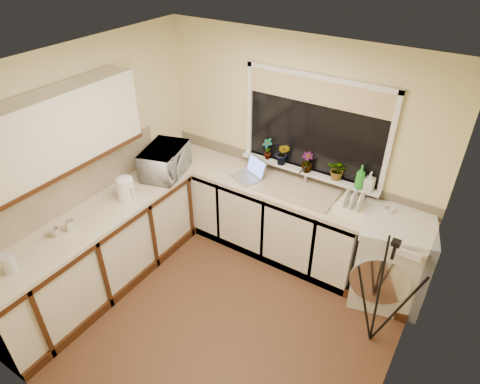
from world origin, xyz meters
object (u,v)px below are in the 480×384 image
kettle (126,189)px  plant_a (267,149)px  washing_machine (390,259)px  steel_jar (70,226)px  plant_b (283,154)px  soap_bottle_green (360,177)px  dish_rack (354,209)px  microwave (165,161)px  laptop (250,173)px  cup_left (55,232)px  plant_d (338,170)px  glass_jug (9,264)px  soap_bottle_clear (370,181)px  cup_back (389,212)px  plant_c (307,162)px  tripod (382,294)px

kettle → plant_a: size_ratio=0.94×
washing_machine → steel_jar: 3.14m
plant_b → soap_bottle_green: plant_b is taller
dish_rack → microwave: microwave is taller
laptop → soap_bottle_green: size_ratio=1.56×
kettle → cup_left: 0.80m
steel_jar → soap_bottle_green: (2.09, 1.93, 0.22)m
laptop → microwave: bearing=-128.9°
plant_d → glass_jug: bearing=-125.0°
microwave → plant_a: bearing=-69.9°
plant_b → cup_left: plant_b is taller
dish_rack → plant_a: bearing=176.1°
laptop → soap_bottle_clear: bearing=34.0°
plant_a → cup_back: plant_a is taller
soap_bottle_clear → cup_back: soap_bottle_clear is taller
dish_rack → plant_a: (-1.13, 0.23, 0.25)m
plant_a → plant_d: 0.84m
plant_a → plant_c: size_ratio=1.12×
plant_c → plant_b: bearing=-177.6°
plant_b → soap_bottle_green: (0.87, 0.00, -0.01)m
laptop → kettle: bearing=-105.6°
tripod → dish_rack: bearing=140.8°
washing_machine → soap_bottle_clear: (-0.41, 0.23, 0.67)m
dish_rack → glass_jug: bearing=-124.2°
kettle → steel_jar: 0.66m
laptop → cup_back: 1.52m
dish_rack → steel_jar: 2.74m
kettle → plant_d: plant_d is taller
glass_jug → soap_bottle_clear: soap_bottle_clear is taller
tripod → soap_bottle_clear: soap_bottle_clear is taller
steel_jar → plant_a: size_ratio=0.43×
washing_machine → glass_jug: glass_jug is taller
soap_bottle_green → dish_rack: bearing=-78.1°
soap_bottle_green → soap_bottle_clear: bearing=11.2°
plant_b → steel_jar: bearing=-122.2°
soap_bottle_clear → cup_back: 0.35m
kettle → dish_rack: kettle is taller
glass_jug → steel_jar: bearing=92.7°
plant_b → soap_bottle_clear: 0.97m
tripod → steel_jar: size_ratio=11.45×
tripod → kettle: bearing=-160.0°
dish_rack → plant_d: 0.45m
dish_rack → tripod: bearing=-42.3°
soap_bottle_clear → plant_b: bearing=-178.9°
tripod → microwave: 2.64m
plant_c → kettle: bearing=-138.1°
microwave → soap_bottle_green: 2.12m
microwave → cup_left: (-0.12, -1.40, -0.12)m
glass_jug → washing_machine: bearing=42.5°
cup_back → glass_jug: bearing=-134.5°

